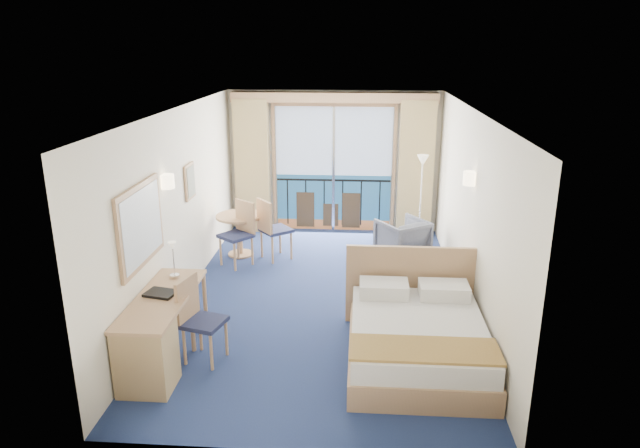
{
  "coord_description": "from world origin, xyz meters",
  "views": [
    {
      "loc": [
        0.51,
        -7.52,
        3.54
      ],
      "look_at": [
        -0.04,
        0.2,
        1.07
      ],
      "focal_mm": 32.0,
      "sensor_mm": 36.0,
      "label": 1
    }
  ],
  "objects_px": {
    "armchair": "(402,239)",
    "round_table": "(240,225)",
    "table_chair_a": "(271,226)",
    "bed": "(417,337)",
    "floor_lamp": "(422,177)",
    "nightstand": "(447,287)",
    "desk_chair": "(197,315)",
    "desk": "(150,345)",
    "table_chair_b": "(240,229)"
  },
  "relations": [
    {
      "from": "nightstand",
      "to": "armchair",
      "type": "xyz_separation_m",
      "value": [
        -0.49,
        1.89,
        0.04
      ]
    },
    {
      "from": "bed",
      "to": "round_table",
      "type": "distance_m",
      "value": 4.28
    },
    {
      "from": "table_chair_a",
      "to": "table_chair_b",
      "type": "relative_size",
      "value": 1.0
    },
    {
      "from": "desk_chair",
      "to": "table_chair_a",
      "type": "xyz_separation_m",
      "value": [
        0.35,
        3.24,
        0.03
      ]
    },
    {
      "from": "armchair",
      "to": "floor_lamp",
      "type": "bearing_deg",
      "value": -147.45
    },
    {
      "from": "bed",
      "to": "desk_chair",
      "type": "relative_size",
      "value": 2.01
    },
    {
      "from": "bed",
      "to": "table_chair_b",
      "type": "bearing_deg",
      "value": 132.73
    },
    {
      "from": "desk_chair",
      "to": "floor_lamp",
      "type": "bearing_deg",
      "value": -18.66
    },
    {
      "from": "nightstand",
      "to": "armchair",
      "type": "relative_size",
      "value": 0.81
    },
    {
      "from": "desk_chair",
      "to": "table_chair_b",
      "type": "height_order",
      "value": "table_chair_b"
    },
    {
      "from": "bed",
      "to": "nightstand",
      "type": "relative_size",
      "value": 3.35
    },
    {
      "from": "desk_chair",
      "to": "table_chair_b",
      "type": "relative_size",
      "value": 0.94
    },
    {
      "from": "table_chair_a",
      "to": "round_table",
      "type": "bearing_deg",
      "value": 34.16
    },
    {
      "from": "table_chair_a",
      "to": "nightstand",
      "type": "bearing_deg",
      "value": -159.87
    },
    {
      "from": "bed",
      "to": "round_table",
      "type": "bearing_deg",
      "value": 129.96
    },
    {
      "from": "nightstand",
      "to": "table_chair_a",
      "type": "xyz_separation_m",
      "value": [
        -2.71,
        1.64,
        0.3
      ]
    },
    {
      "from": "nightstand",
      "to": "table_chair_b",
      "type": "relative_size",
      "value": 0.57
    },
    {
      "from": "armchair",
      "to": "desk_chair",
      "type": "distance_m",
      "value": 4.35
    },
    {
      "from": "desk",
      "to": "armchair",
      "type": "bearing_deg",
      "value": 53.53
    },
    {
      "from": "nightstand",
      "to": "desk",
      "type": "height_order",
      "value": "desk"
    },
    {
      "from": "armchair",
      "to": "table_chair_a",
      "type": "bearing_deg",
      "value": -26.82
    },
    {
      "from": "nightstand",
      "to": "table_chair_a",
      "type": "bearing_deg",
      "value": 148.92
    },
    {
      "from": "table_chair_a",
      "to": "table_chair_b",
      "type": "height_order",
      "value": "table_chair_b"
    },
    {
      "from": "floor_lamp",
      "to": "round_table",
      "type": "height_order",
      "value": "floor_lamp"
    },
    {
      "from": "bed",
      "to": "floor_lamp",
      "type": "distance_m",
      "value": 4.29
    },
    {
      "from": "nightstand",
      "to": "floor_lamp",
      "type": "xyz_separation_m",
      "value": [
        -0.13,
        2.7,
        0.94
      ]
    },
    {
      "from": "armchair",
      "to": "round_table",
      "type": "relative_size",
      "value": 0.93
    },
    {
      "from": "desk",
      "to": "table_chair_a",
      "type": "relative_size",
      "value": 1.6
    },
    {
      "from": "desk",
      "to": "table_chair_a",
      "type": "bearing_deg",
      "value": 78.88
    },
    {
      "from": "armchair",
      "to": "floor_lamp",
      "type": "xyz_separation_m",
      "value": [
        0.36,
        0.81,
        0.9
      ]
    },
    {
      "from": "desk",
      "to": "table_chair_a",
      "type": "distance_m",
      "value": 3.82
    },
    {
      "from": "desk",
      "to": "round_table",
      "type": "distance_m",
      "value": 3.92
    },
    {
      "from": "floor_lamp",
      "to": "table_chair_b",
      "type": "bearing_deg",
      "value": -157.13
    },
    {
      "from": "desk",
      "to": "round_table",
      "type": "bearing_deg",
      "value": 87.64
    },
    {
      "from": "desk",
      "to": "desk_chair",
      "type": "xyz_separation_m",
      "value": [
        0.38,
        0.5,
        0.13
      ]
    },
    {
      "from": "desk",
      "to": "table_chair_b",
      "type": "relative_size",
      "value": 1.6
    },
    {
      "from": "armchair",
      "to": "desk",
      "type": "height_order",
      "value": "desk"
    },
    {
      "from": "nightstand",
      "to": "desk",
      "type": "relative_size",
      "value": 0.36
    },
    {
      "from": "armchair",
      "to": "table_chair_b",
      "type": "bearing_deg",
      "value": -23.3
    },
    {
      "from": "floor_lamp",
      "to": "table_chair_b",
      "type": "relative_size",
      "value": 1.54
    },
    {
      "from": "nightstand",
      "to": "table_chair_b",
      "type": "bearing_deg",
      "value": 156.19
    },
    {
      "from": "bed",
      "to": "armchair",
      "type": "bearing_deg",
      "value": 89.13
    },
    {
      "from": "nightstand",
      "to": "floor_lamp",
      "type": "distance_m",
      "value": 2.86
    },
    {
      "from": "bed",
      "to": "table_chair_a",
      "type": "bearing_deg",
      "value": 125.0
    },
    {
      "from": "nightstand",
      "to": "table_chair_a",
      "type": "distance_m",
      "value": 3.18
    },
    {
      "from": "round_table",
      "to": "table_chair_b",
      "type": "height_order",
      "value": "table_chair_b"
    },
    {
      "from": "armchair",
      "to": "desk_chair",
      "type": "bearing_deg",
      "value": 20.28
    },
    {
      "from": "armchair",
      "to": "desk_chair",
      "type": "height_order",
      "value": "desk_chair"
    },
    {
      "from": "armchair",
      "to": "table_chair_a",
      "type": "height_order",
      "value": "table_chair_a"
    },
    {
      "from": "floor_lamp",
      "to": "desk",
      "type": "height_order",
      "value": "floor_lamp"
    }
  ]
}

